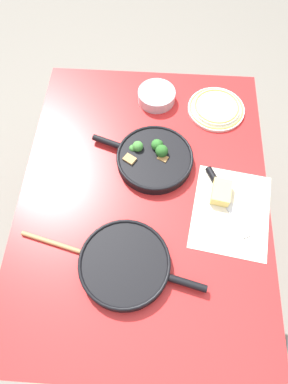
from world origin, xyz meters
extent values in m
plane|color=slate|center=(0.00, 0.00, 0.00)|extent=(14.00, 14.00, 0.00)
cube|color=red|center=(0.00, 0.00, 0.74)|extent=(1.23, 0.90, 0.03)
cylinder|color=#BCBCC1|center=(-0.55, -0.39, 0.36)|extent=(0.05, 0.05, 0.73)
cylinder|color=#BCBCC1|center=(0.55, -0.39, 0.36)|extent=(0.05, 0.05, 0.73)
cylinder|color=#BCBCC1|center=(-0.55, 0.39, 0.36)|extent=(0.05, 0.05, 0.73)
cylinder|color=#BCBCC1|center=(0.55, 0.39, 0.36)|extent=(0.05, 0.05, 0.73)
cylinder|color=black|center=(0.14, -0.03, 0.78)|extent=(0.28, 0.28, 0.04)
torus|color=black|center=(0.14, -0.03, 0.80)|extent=(0.29, 0.29, 0.01)
cylinder|color=black|center=(0.21, 0.16, 0.78)|extent=(0.06, 0.12, 0.02)
cylinder|color=#205218|center=(0.16, -0.06, 0.78)|extent=(0.02, 0.02, 0.03)
sphere|color=#286023|center=(0.16, -0.06, 0.81)|extent=(0.05, 0.05, 0.05)
cylinder|color=#357027|center=(0.18, 0.03, 0.78)|extent=(0.01, 0.01, 0.02)
sphere|color=#428438|center=(0.18, 0.03, 0.80)|extent=(0.04, 0.04, 0.04)
cylinder|color=#245B1C|center=(0.19, -0.04, 0.78)|extent=(0.02, 0.02, 0.02)
sphere|color=#2D6B28|center=(0.19, -0.04, 0.81)|extent=(0.04, 0.04, 0.04)
cylinder|color=#357027|center=(0.17, 0.05, 0.78)|extent=(0.01, 0.01, 0.02)
sphere|color=#428438|center=(0.17, 0.05, 0.79)|extent=(0.03, 0.03, 0.03)
cylinder|color=#205218|center=(0.20, -0.05, 0.78)|extent=(0.01, 0.01, 0.02)
sphere|color=#286023|center=(0.20, -0.05, 0.80)|extent=(0.03, 0.03, 0.03)
cylinder|color=#205218|center=(0.19, -0.04, 0.78)|extent=(0.01, 0.01, 0.02)
sphere|color=#286023|center=(0.19, -0.04, 0.80)|extent=(0.03, 0.03, 0.03)
cube|color=#9E703D|center=(0.14, -0.06, 0.78)|extent=(0.04, 0.05, 0.03)
cube|color=#AD7F4C|center=(0.16, -0.13, 0.78)|extent=(0.04, 0.04, 0.02)
cube|color=olive|center=(0.15, 0.08, 0.78)|extent=(0.03, 0.02, 0.02)
cube|color=olive|center=(0.13, 0.01, 0.78)|extent=(0.04, 0.03, 0.03)
cube|color=#AD7F4C|center=(0.12, 0.06, 0.79)|extent=(0.05, 0.05, 0.04)
cylinder|color=black|center=(-0.27, 0.05, 0.78)|extent=(0.29, 0.29, 0.04)
torus|color=black|center=(-0.27, 0.05, 0.80)|extent=(0.30, 0.30, 0.01)
cylinder|color=black|center=(-0.31, -0.16, 0.78)|extent=(0.05, 0.12, 0.02)
cylinder|color=#DBC156|center=(-0.27, 0.05, 0.78)|extent=(0.24, 0.24, 0.02)
cylinder|color=#A87A4C|center=(-0.21, 0.26, 0.77)|extent=(0.09, 0.29, 0.02)
ellipsoid|color=#A87A4C|center=(-0.26, 0.09, 0.77)|extent=(0.05, 0.07, 0.02)
cube|color=silver|center=(-0.05, -0.31, 0.76)|extent=(0.37, 0.31, 0.00)
cube|color=silver|center=(-0.05, -0.31, 0.76)|extent=(0.20, 0.12, 0.01)
cylinder|color=black|center=(0.08, -0.25, 0.77)|extent=(0.09, 0.06, 0.02)
cube|color=#EACC66|center=(0.02, -0.27, 0.78)|extent=(0.10, 0.08, 0.04)
cylinder|color=silver|center=(0.41, -0.27, 0.76)|extent=(0.23, 0.23, 0.01)
torus|color=gold|center=(0.41, -0.27, 0.77)|extent=(0.22, 0.22, 0.01)
cylinder|color=silver|center=(0.41, -0.27, 0.78)|extent=(0.19, 0.19, 0.01)
torus|color=gold|center=(0.41, -0.27, 0.78)|extent=(0.18, 0.18, 0.01)
cylinder|color=#B7B7BC|center=(0.45, -0.02, 0.78)|extent=(0.15, 0.15, 0.05)
camera|label=1|loc=(-0.57, -0.04, 1.86)|focal=32.00mm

